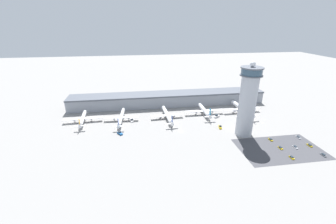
{
  "coord_description": "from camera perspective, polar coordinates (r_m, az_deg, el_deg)",
  "views": [
    {
      "loc": [
        -38.41,
        -178.33,
        92.45
      ],
      "look_at": [
        -8.86,
        16.02,
        12.81
      ],
      "focal_mm": 24.0,
      "sensor_mm": 36.0,
      "label": 1
    }
  ],
  "objects": [
    {
      "name": "ground_plane",
      "position": [
        204.51,
        3.14,
        -4.86
      ],
      "size": [
        1000.0,
        1000.0,
        0.0
      ],
      "primitive_type": "plane",
      "color": "gray"
    },
    {
      "name": "terminal_building",
      "position": [
        265.3,
        0.14,
        3.35
      ],
      "size": [
        226.91,
        25.0,
        14.56
      ],
      "color": "#9399A3",
      "rests_on": "ground"
    },
    {
      "name": "control_tower",
      "position": [
        198.42,
        19.57,
        2.72
      ],
      "size": [
        17.94,
        17.94,
        63.66
      ],
      "color": "#ADB2BC",
      "rests_on": "ground"
    },
    {
      "name": "parking_lot_surface",
      "position": [
        197.89,
        26.55,
        -8.37
      ],
      "size": [
        64.0,
        40.0,
        0.01
      ],
      "primitive_type": "cube",
      "color": "#424247",
      "rests_on": "ground"
    },
    {
      "name": "airplane_gate_alpha",
      "position": [
        234.72,
        -20.83,
        -1.56
      ],
      "size": [
        37.6,
        37.92,
        11.72
      ],
      "color": "white",
      "rests_on": "ground"
    },
    {
      "name": "airplane_gate_bravo",
      "position": [
        227.01,
        -11.8,
        -1.34
      ],
      "size": [
        33.9,
        44.36,
        11.55
      ],
      "color": "white",
      "rests_on": "ground"
    },
    {
      "name": "airplane_gate_charlie",
      "position": [
        228.01,
        -0.17,
        -0.8
      ],
      "size": [
        33.3,
        45.54,
        12.4
      ],
      "color": "white",
      "rests_on": "ground"
    },
    {
      "name": "airplane_gate_delta",
      "position": [
        240.82,
        9.25,
        0.36
      ],
      "size": [
        41.85,
        36.45,
        13.23
      ],
      "color": "white",
      "rests_on": "ground"
    },
    {
      "name": "airplane_gate_echo",
      "position": [
        255.39,
        18.35,
        0.8
      ],
      "size": [
        41.55,
        44.49,
        14.24
      ],
      "color": "white",
      "rests_on": "ground"
    },
    {
      "name": "service_truck_catering",
      "position": [
        215.26,
        13.09,
        -3.73
      ],
      "size": [
        3.56,
        6.83,
        2.67
      ],
      "color": "black",
      "rests_on": "ground"
    },
    {
      "name": "service_truck_fuel",
      "position": [
        226.59,
        -9.15,
        -2.1
      ],
      "size": [
        2.92,
        7.69,
        2.4
      ],
      "color": "black",
      "rests_on": "ground"
    },
    {
      "name": "service_truck_baggage",
      "position": [
        238.12,
        12.28,
        -1.04
      ],
      "size": [
        7.14,
        5.75,
        3.15
      ],
      "color": "black",
      "rests_on": "ground"
    },
    {
      "name": "service_truck_water",
      "position": [
        203.08,
        -12.12,
        -5.28
      ],
      "size": [
        5.23,
        6.46,
        2.58
      ],
      "color": "black",
      "rests_on": "ground"
    },
    {
      "name": "car_yellow_taxi",
      "position": [
        207.74,
        24.6,
        -6.38
      ],
      "size": [
        1.91,
        4.74,
        1.48
      ],
      "color": "black",
      "rests_on": "ground"
    },
    {
      "name": "car_grey_coupe",
      "position": [
        204.65,
        34.71,
        -8.94
      ],
      "size": [
        1.94,
        4.78,
        1.49
      ],
      "color": "black",
      "rests_on": "ground"
    },
    {
      "name": "car_red_hatchback",
      "position": [
        213.36,
        32.3,
        -7.16
      ],
      "size": [
        1.9,
        4.75,
        1.57
      ],
      "color": "black",
      "rests_on": "ground"
    },
    {
      "name": "car_green_van",
      "position": [
        198.28,
        26.64,
        -8.14
      ],
      "size": [
        1.89,
        4.63,
        1.42
      ],
      "color": "black",
      "rests_on": "ground"
    },
    {
      "name": "car_black_suv",
      "position": [
        189.07,
        28.9,
        -10.09
      ],
      "size": [
        2.0,
        4.56,
        1.47
      ],
      "color": "black",
      "rests_on": "ground"
    },
    {
      "name": "car_white_wagon",
      "position": [
        204.91,
        29.6,
        -7.75
      ],
      "size": [
        1.99,
        4.67,
        1.4
      ],
      "color": "black",
      "rests_on": "ground"
    },
    {
      "name": "car_silver_sedan",
      "position": [
        222.33,
        30.16,
        -5.57
      ],
      "size": [
        1.94,
        4.75,
        1.56
      ],
      "color": "black",
      "rests_on": "ground"
    }
  ]
}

